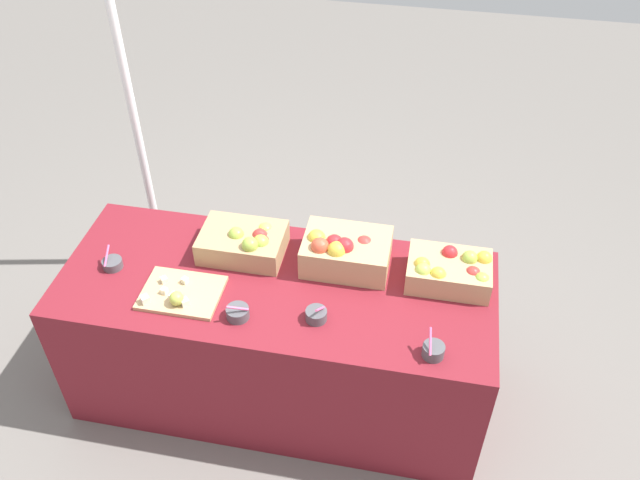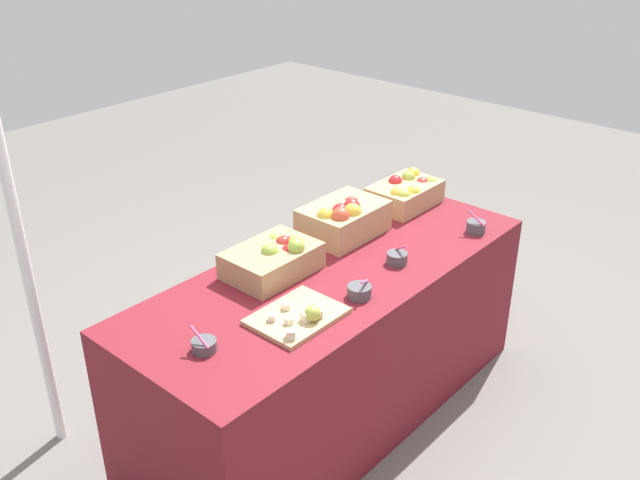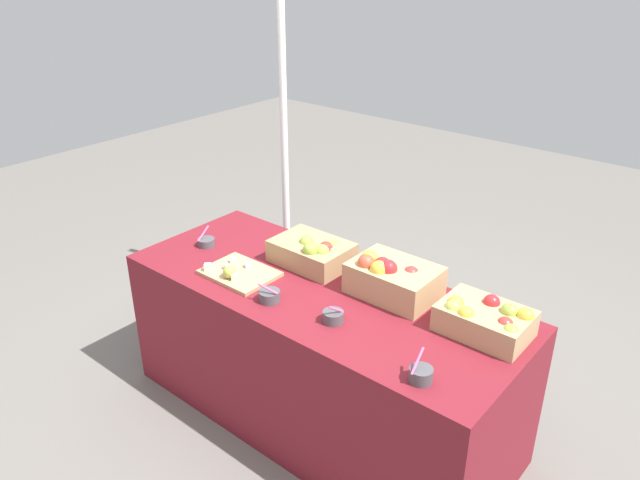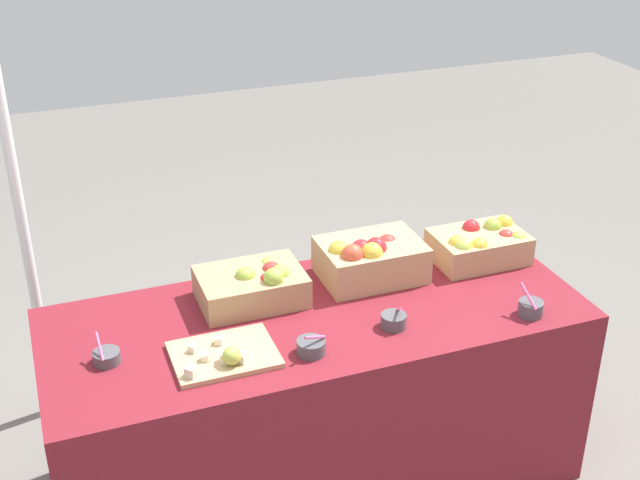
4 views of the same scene
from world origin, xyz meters
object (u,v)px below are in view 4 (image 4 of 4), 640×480
object	(u,v)px
sample_bowl_far	(531,308)
tent_pole	(16,187)
apple_crate_left	(480,245)
apple_crate_right	(255,284)
sample_bowl_near	(394,321)
sample_bowl_extra	(107,357)
cutting_board_front	(224,355)
sample_bowl_mid	(311,347)
apple_crate_middle	(370,258)

from	to	relation	value
sample_bowl_far	tent_pole	size ratio (longest dim) A/B	0.06
sample_bowl_far	tent_pole	world-z (taller)	tent_pole
apple_crate_left	apple_crate_right	bearing A→B (deg)	179.18
apple_crate_right	sample_bowl_near	xyz separation A→B (m)	(0.39, -0.33, -0.04)
sample_bowl_near	sample_bowl_far	xyz separation A→B (m)	(0.48, -0.10, 0.00)
apple_crate_right	sample_bowl_extra	bearing A→B (deg)	-159.87
apple_crate_right	sample_bowl_extra	distance (m)	0.59
sample_bowl_near	apple_crate_right	bearing A→B (deg)	139.53
cutting_board_front	sample_bowl_extra	bearing A→B (deg)	162.16
apple_crate_right	cutting_board_front	world-z (taller)	apple_crate_right
sample_bowl_mid	sample_bowl_extra	xyz separation A→B (m)	(-0.63, 0.18, -0.00)
apple_crate_middle	apple_crate_right	distance (m)	0.45
apple_crate_middle	sample_bowl_far	distance (m)	0.61
sample_bowl_near	sample_bowl_extra	xyz separation A→B (m)	(-0.95, 0.13, -0.00)
cutting_board_front	sample_bowl_mid	distance (m)	0.28
apple_crate_left	apple_crate_middle	size ratio (longest dim) A/B	0.94
sample_bowl_extra	cutting_board_front	bearing A→B (deg)	-17.84
sample_bowl_mid	apple_crate_left	bearing A→B (deg)	23.94
sample_bowl_near	apple_crate_middle	bearing A→B (deg)	80.22
apple_crate_right	cutting_board_front	distance (m)	0.38
apple_crate_middle	cutting_board_front	size ratio (longest dim) A/B	1.13
apple_crate_left	cutting_board_front	size ratio (longest dim) A/B	1.06
sample_bowl_far	sample_bowl_mid	bearing A→B (deg)	176.52
cutting_board_front	tent_pole	distance (m)	1.12
sample_bowl_extra	apple_crate_left	bearing A→B (deg)	7.39
sample_bowl_mid	sample_bowl_extra	world-z (taller)	sample_bowl_extra
apple_crate_right	sample_bowl_near	size ratio (longest dim) A/B	3.90
cutting_board_front	sample_bowl_near	xyz separation A→B (m)	(0.59, -0.02, 0.01)
apple_crate_left	sample_bowl_extra	bearing A→B (deg)	-172.61
sample_bowl_near	sample_bowl_extra	distance (m)	0.95
apple_crate_right	sample_bowl_far	bearing A→B (deg)	-26.40
apple_crate_right	sample_bowl_near	bearing A→B (deg)	-40.47
apple_crate_left	tent_pole	xyz separation A→B (m)	(-1.66, 0.62, 0.24)
sample_bowl_far	tent_pole	xyz separation A→B (m)	(-1.62, 1.04, 0.28)
apple_crate_middle	sample_bowl_extra	distance (m)	1.03
sample_bowl_far	sample_bowl_extra	distance (m)	1.44
apple_crate_left	apple_crate_right	xyz separation A→B (m)	(-0.91, 0.01, -0.00)
apple_crate_left	sample_bowl_mid	bearing A→B (deg)	-156.06
apple_crate_right	sample_bowl_near	distance (m)	0.52
apple_crate_right	tent_pole	bearing A→B (deg)	140.70
sample_bowl_mid	tent_pole	bearing A→B (deg)	129.55
apple_crate_right	sample_bowl_extra	xyz separation A→B (m)	(-0.55, -0.20, -0.04)
sample_bowl_near	sample_bowl_far	distance (m)	0.49
cutting_board_front	sample_bowl_extra	xyz separation A→B (m)	(-0.36, 0.11, 0.01)
sample_bowl_far	sample_bowl_extra	size ratio (longest dim) A/B	1.18
sample_bowl_mid	apple_crate_right	bearing A→B (deg)	101.07
apple_crate_right	sample_bowl_far	world-z (taller)	apple_crate_right
apple_crate_left	cutting_board_front	world-z (taller)	apple_crate_left
sample_bowl_far	tent_pole	bearing A→B (deg)	147.18
cutting_board_front	apple_crate_left	bearing A→B (deg)	15.35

